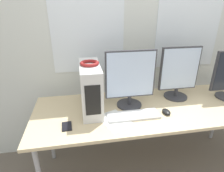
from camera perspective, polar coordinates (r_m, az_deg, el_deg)
wall_back at (r=2.12m, az=8.19°, el=14.76°), size 8.00×0.07×2.70m
desk at (r=1.87m, az=11.93°, el=-7.49°), size 2.23×0.79×0.77m
pc_tower at (r=1.69m, az=-6.49°, el=-0.59°), size 0.17×0.48×0.43m
headphones at (r=1.61m, az=-6.87°, el=6.91°), size 0.16×0.16×0.03m
monitor_main at (r=1.72m, az=5.60°, el=2.20°), size 0.46×0.24×0.54m
monitor_right_near at (r=2.00m, az=19.72°, el=3.71°), size 0.40×0.24×0.54m
keyboard at (r=1.67m, az=6.52°, el=-8.87°), size 0.46×0.15×0.02m
mouse at (r=1.77m, az=16.24°, el=-7.53°), size 0.07×0.10×0.03m
cell_phone at (r=1.58m, az=-13.61°, el=-11.84°), size 0.09×0.13×0.01m
paper_sheet_front at (r=1.61m, az=0.87°, el=-10.45°), size 0.31×0.35×0.00m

